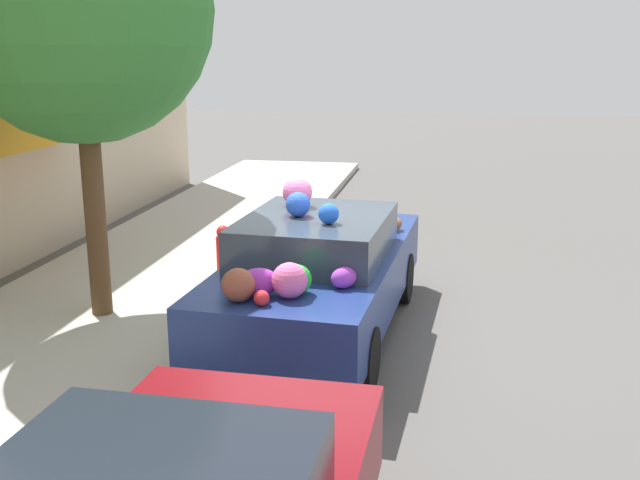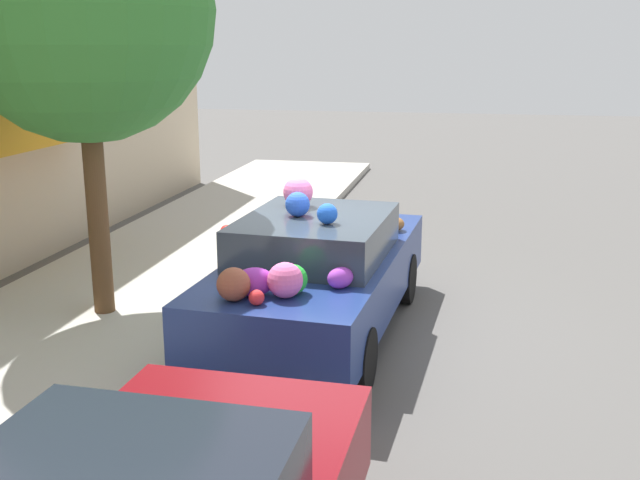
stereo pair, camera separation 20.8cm
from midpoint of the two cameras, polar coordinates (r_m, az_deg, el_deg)
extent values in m
plane|color=#565451|center=(8.67, 0.50, -7.09)|extent=(60.00, 60.00, 0.00)
cube|color=#B2ADA3|center=(9.52, -15.72, -5.20)|extent=(24.00, 3.20, 0.15)
cube|color=orange|center=(11.11, -20.73, 8.33)|extent=(3.54, 0.90, 0.55)
cylinder|color=brown|center=(8.95, -15.96, 2.13)|extent=(0.24, 0.24, 2.43)
sphere|color=#388433|center=(8.77, -17.01, 16.46)|extent=(2.88, 2.88, 2.88)
cylinder|color=red|center=(10.33, -6.49, -1.15)|extent=(0.20, 0.20, 0.55)
sphere|color=red|center=(10.25, -6.54, 0.66)|extent=(0.18, 0.18, 0.18)
cube|color=navy|center=(8.45, 0.71, -3.03)|extent=(4.40, 1.97, 0.65)
cube|color=#333D47|center=(8.14, 0.41, 0.31)|extent=(2.02, 1.62, 0.45)
cylinder|color=black|center=(9.98, -1.70, -2.24)|extent=(0.65, 0.22, 0.64)
cylinder|color=black|center=(9.65, 7.21, -2.93)|extent=(0.65, 0.22, 0.64)
cylinder|color=black|center=(7.62, -7.63, -7.81)|extent=(0.65, 0.22, 0.64)
cylinder|color=black|center=(7.19, 4.08, -9.11)|extent=(0.65, 0.22, 0.64)
sphere|color=blue|center=(8.04, -0.98, 2.73)|extent=(0.35, 0.35, 0.27)
ellipsoid|color=purple|center=(6.86, -4.19, -3.21)|extent=(0.38, 0.44, 0.27)
sphere|color=blue|center=(7.70, 1.33, 2.01)|extent=(0.29, 0.29, 0.22)
sphere|color=#954E38|center=(6.75, -5.72, -3.39)|extent=(0.41, 0.41, 0.31)
ellipsoid|color=blue|center=(9.91, 2.52, 2.17)|extent=(0.27, 0.25, 0.21)
ellipsoid|color=#B138C1|center=(9.88, 3.25, 2.19)|extent=(0.38, 0.36, 0.23)
sphere|color=pink|center=(6.80, -1.80, -3.08)|extent=(0.36, 0.36, 0.33)
sphere|color=orange|center=(9.56, 1.18, 1.71)|extent=(0.29, 0.29, 0.21)
ellipsoid|color=purple|center=(7.09, 2.40, -2.89)|extent=(0.34, 0.33, 0.20)
sphere|color=red|center=(6.65, -3.96, -4.40)|extent=(0.20, 0.20, 0.14)
sphere|color=orange|center=(9.72, -0.48, 2.28)|extent=(0.37, 0.37, 0.32)
sphere|color=green|center=(6.91, -1.25, -3.01)|extent=(0.39, 0.39, 0.28)
ellipsoid|color=brown|center=(9.33, 6.27, 1.23)|extent=(0.37, 0.37, 0.18)
sphere|color=pink|center=(8.53, -0.98, 3.67)|extent=(0.46, 0.46, 0.34)
camera|label=1|loc=(0.10, -89.28, 0.19)|focal=42.00mm
camera|label=2|loc=(0.10, 90.72, -0.19)|focal=42.00mm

